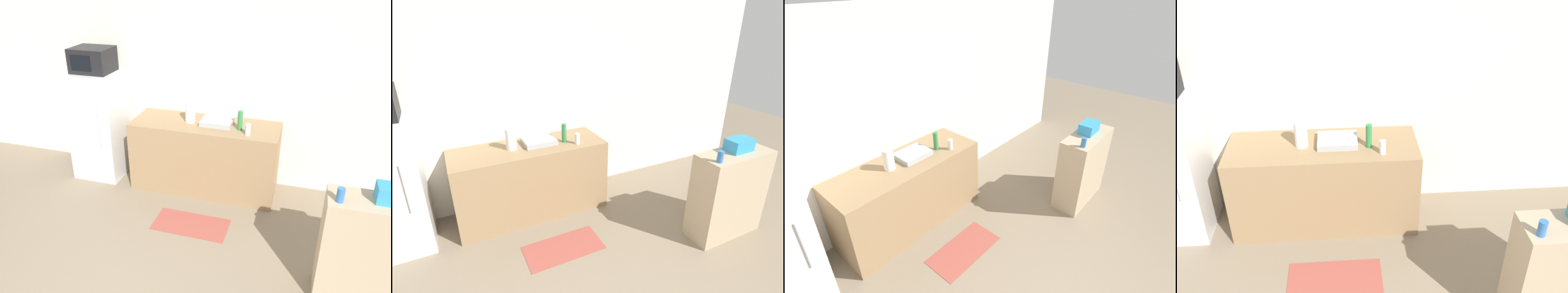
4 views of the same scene
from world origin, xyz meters
The scene contains 10 objects.
wall_back centered at (0.00, 2.89, 1.30)m, with size 8.00×0.06×2.60m, color silver.
counter centered at (0.21, 2.51, 0.45)m, with size 1.84×0.66×0.91m, color #937551.
sink_basin centered at (0.35, 2.54, 0.94)m, with size 0.38×0.30×0.06m, color #9EA3A8.
bottle_tall centered at (0.65, 2.46, 1.02)m, with size 0.06×0.06×0.23m, color #2D7F42.
bottle_short centered at (0.77, 2.32, 0.97)m, with size 0.06×0.06×0.14m, color silver.
shelf_cabinet centered at (2.06, 1.11, 0.51)m, with size 0.86×0.36×1.02m, color tan.
basket centered at (2.12, 1.14, 1.08)m, with size 0.28×0.18×0.14m, color #2D8EC6.
jar centered at (1.72, 1.02, 1.08)m, with size 0.06×0.06×0.12m, color #336BB2.
paper_towel_roll centered at (0.01, 2.52, 1.03)m, with size 0.12×0.12×0.25m, color white.
kitchen_rug centered at (0.28, 1.67, 0.00)m, with size 0.85×0.43×0.01m, color #99473D.
Camera 3 is at (-1.48, -0.12, 2.82)m, focal length 28.00 mm.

